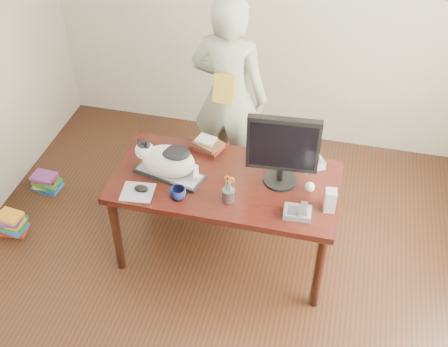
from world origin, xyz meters
TOP-DOWN VIEW (x-y plane):
  - room at (0.00, 0.00)m, footprint 4.50×4.50m
  - desk at (0.00, 0.68)m, footprint 1.60×0.80m
  - keyboard at (-0.40, 0.55)m, footprint 0.53×0.30m
  - cat at (-0.42, 0.55)m, footprint 0.49×0.31m
  - monitor at (0.38, 0.66)m, footprint 0.49×0.26m
  - pen_cup at (0.07, 0.40)m, footprint 0.10×0.10m
  - mousepad at (-0.56, 0.33)m, footprint 0.24×0.22m
  - mouse at (-0.54, 0.35)m, footprint 0.11×0.07m
  - coffee_mug at (-0.27, 0.34)m, footprint 0.15×0.15m
  - phone at (0.54, 0.37)m, footprint 0.19×0.16m
  - speaker at (0.74, 0.47)m, footprint 0.08×0.09m
  - baseball at (0.59, 0.62)m, footprint 0.07×0.07m
  - book_stack at (-0.22, 0.92)m, footprint 0.26×0.23m
  - calculator at (0.56, 0.93)m, footprint 0.24×0.26m
  - person at (-0.18, 1.47)m, footprint 0.67×0.48m
  - held_book at (-0.18, 1.30)m, footprint 0.17×0.11m
  - book_pile_a at (-1.75, 0.40)m, footprint 0.27×0.22m
  - book_pile_b at (-1.72, 0.95)m, footprint 0.26×0.20m

SIDE VIEW (x-z plane):
  - book_pile_b at x=-1.72m, z-range 0.00..0.15m
  - book_pile_a at x=-1.75m, z-range 0.00..0.18m
  - desk at x=0.00m, z-range 0.23..0.98m
  - mousepad at x=-0.56m, z-range 0.75..0.75m
  - keyboard at x=-0.40m, z-range 0.75..0.78m
  - mouse at x=-0.54m, z-range 0.75..0.79m
  - phone at x=0.54m, z-range 0.74..0.82m
  - calculator at x=0.56m, z-range 0.75..0.81m
  - baseball at x=0.59m, z-range 0.75..0.82m
  - book_stack at x=-0.22m, z-range 0.74..0.83m
  - coffee_mug at x=-0.27m, z-range 0.75..0.84m
  - pen_cup at x=0.07m, z-range 0.70..0.92m
  - speaker at x=0.74m, z-range 0.75..0.91m
  - person at x=-0.18m, z-range 0.00..1.75m
  - cat at x=-0.42m, z-range 0.75..1.03m
  - held_book at x=-0.18m, z-range 0.93..1.17m
  - monitor at x=0.38m, z-range 0.79..1.34m
  - room at x=0.00m, z-range -0.90..3.60m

